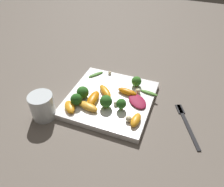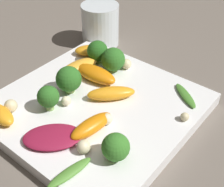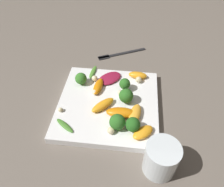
% 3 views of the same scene
% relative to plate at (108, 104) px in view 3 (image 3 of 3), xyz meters
% --- Properties ---
extents(ground_plane, '(2.40, 2.40, 0.00)m').
position_rel_plate_xyz_m(ground_plane, '(0.00, 0.00, -0.01)').
color(ground_plane, '#6B6056').
extents(plate, '(0.28, 0.28, 0.02)m').
position_rel_plate_xyz_m(plate, '(0.00, 0.00, 0.00)').
color(plate, white).
rests_on(plate, ground_plane).
extents(drinking_glass, '(0.07, 0.07, 0.08)m').
position_rel_plate_xyz_m(drinking_glass, '(-0.14, 0.17, 0.03)').
color(drinking_glass, white).
rests_on(drinking_glass, ground_plane).
extents(fork, '(0.17, 0.09, 0.01)m').
position_rel_plate_xyz_m(fork, '(0.00, -0.25, -0.01)').
color(fork, '#262628').
rests_on(fork, ground_plane).
extents(radicchio_leaf_0, '(0.09, 0.09, 0.01)m').
position_rel_plate_xyz_m(radicchio_leaf_0, '(0.01, -0.09, 0.02)').
color(radicchio_leaf_0, maroon).
rests_on(radicchio_leaf_0, plate).
extents(orange_segment_0, '(0.07, 0.07, 0.02)m').
position_rel_plate_xyz_m(orange_segment_0, '(0.01, 0.02, 0.02)').
color(orange_segment_0, orange).
rests_on(orange_segment_0, plate).
extents(orange_segment_1, '(0.04, 0.08, 0.02)m').
position_rel_plate_xyz_m(orange_segment_1, '(-0.08, 0.04, 0.02)').
color(orange_segment_1, '#FCAD33').
rests_on(orange_segment_1, plate).
extents(orange_segment_2, '(0.03, 0.07, 0.02)m').
position_rel_plate_xyz_m(orange_segment_2, '(0.04, -0.05, 0.02)').
color(orange_segment_2, orange).
rests_on(orange_segment_2, plate).
extents(orange_segment_3, '(0.06, 0.03, 0.02)m').
position_rel_plate_xyz_m(orange_segment_3, '(-0.08, -0.11, 0.02)').
color(orange_segment_3, orange).
rests_on(orange_segment_3, plate).
extents(orange_segment_4, '(0.06, 0.06, 0.02)m').
position_rel_plate_xyz_m(orange_segment_4, '(-0.10, 0.10, 0.02)').
color(orange_segment_4, orange).
rests_on(orange_segment_4, plate).
extents(orange_segment_5, '(0.08, 0.03, 0.02)m').
position_rel_plate_xyz_m(orange_segment_5, '(-0.04, 0.04, 0.02)').
color(orange_segment_5, orange).
rests_on(orange_segment_5, plate).
extents(broccoli_floret_0, '(0.04, 0.04, 0.04)m').
position_rel_plate_xyz_m(broccoli_floret_0, '(-0.03, 0.08, 0.03)').
color(broccoli_floret_0, '#84AD5B').
rests_on(broccoli_floret_0, plate).
extents(broccoli_floret_1, '(0.04, 0.04, 0.04)m').
position_rel_plate_xyz_m(broccoli_floret_1, '(-0.07, 0.09, 0.03)').
color(broccoli_floret_1, '#7A9E51').
rests_on(broccoli_floret_1, plate).
extents(broccoli_floret_2, '(0.03, 0.03, 0.04)m').
position_rel_plate_xyz_m(broccoli_floret_2, '(0.09, -0.06, 0.03)').
color(broccoli_floret_2, '#84AD5B').
rests_on(broccoli_floret_2, plate).
extents(broccoli_floret_3, '(0.03, 0.03, 0.04)m').
position_rel_plate_xyz_m(broccoli_floret_3, '(-0.04, -0.05, 0.03)').
color(broccoli_floret_3, '#84AD5B').
rests_on(broccoli_floret_3, plate).
extents(broccoli_floret_4, '(0.04, 0.04, 0.04)m').
position_rel_plate_xyz_m(broccoli_floret_4, '(-0.05, -0.01, 0.03)').
color(broccoli_floret_4, '#7A9E51').
rests_on(broccoli_floret_4, plate).
extents(arugula_sprig_0, '(0.02, 0.06, 0.01)m').
position_rel_plate_xyz_m(arugula_sprig_0, '(0.06, -0.12, 0.01)').
color(arugula_sprig_0, '#518E33').
rests_on(arugula_sprig_0, plate).
extents(arugula_sprig_1, '(0.06, 0.05, 0.01)m').
position_rel_plate_xyz_m(arugula_sprig_1, '(0.10, 0.10, 0.01)').
color(arugula_sprig_1, '#47842D').
rests_on(arugula_sprig_1, plate).
extents(macadamia_nut_0, '(0.02, 0.02, 0.02)m').
position_rel_plate_xyz_m(macadamia_nut_0, '(0.05, -0.08, 0.02)').
color(macadamia_nut_0, beige).
rests_on(macadamia_nut_0, plate).
extents(macadamia_nut_1, '(0.02, 0.02, 0.02)m').
position_rel_plate_xyz_m(macadamia_nut_1, '(-0.02, 0.10, 0.02)').
color(macadamia_nut_1, beige).
rests_on(macadamia_nut_1, plate).
extents(macadamia_nut_2, '(0.02, 0.02, 0.02)m').
position_rel_plate_xyz_m(macadamia_nut_2, '(-0.08, -0.09, 0.02)').
color(macadamia_nut_2, beige).
rests_on(macadamia_nut_2, plate).
extents(macadamia_nut_3, '(0.02, 0.02, 0.02)m').
position_rel_plate_xyz_m(macadamia_nut_3, '(0.04, -0.02, 0.02)').
color(macadamia_nut_3, beige).
rests_on(macadamia_nut_3, plate).
extents(macadamia_nut_4, '(0.01, 0.01, 0.01)m').
position_rel_plate_xyz_m(macadamia_nut_4, '(0.12, 0.05, 0.02)').
color(macadamia_nut_4, beige).
rests_on(macadamia_nut_4, plate).
extents(macadamia_nut_5, '(0.01, 0.01, 0.01)m').
position_rel_plate_xyz_m(macadamia_nut_5, '(-0.03, -0.03, 0.02)').
color(macadamia_nut_5, beige).
rests_on(macadamia_nut_5, plate).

